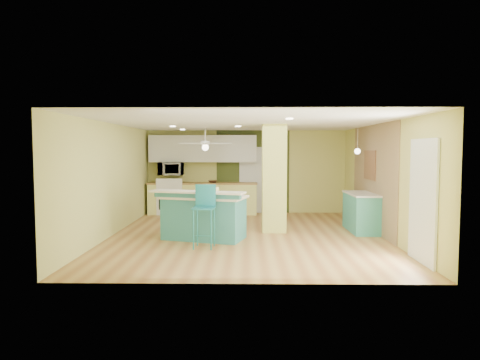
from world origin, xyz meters
The scene contains 23 objects.
floor centered at (0.00, 0.00, -0.01)m, with size 6.00×7.00×0.01m, color #9A6435.
ceiling centered at (0.00, 0.00, 2.50)m, with size 6.00×7.00×0.01m, color white.
wall_back centered at (0.00, 3.50, 1.25)m, with size 6.00×0.01×2.50m, color #C8C76B.
wall_front centered at (0.00, -3.50, 1.25)m, with size 6.00×0.01×2.50m, color #C8C76B.
wall_left centered at (-3.00, 0.00, 1.25)m, with size 0.01×7.00×2.50m, color #C8C76B.
wall_right centered at (3.00, 0.00, 1.25)m, with size 0.01×7.00×2.50m, color #C8C76B.
wood_panel centered at (2.99, 0.60, 1.25)m, with size 0.02×3.40×2.50m, color #83684B.
olive_accent centered at (0.20, 3.49, 1.25)m, with size 2.20×0.02×2.50m, color #3B461C.
interior_door centered at (0.20, 3.46, 1.00)m, with size 0.82×0.05×2.00m, color silver.
french_door centered at (2.97, -2.30, 1.05)m, with size 0.04×1.08×2.10m, color white.
column centered at (0.65, 0.50, 1.25)m, with size 0.55×0.55×2.50m, color #C1C55B.
kitchen_run centered at (-1.30, 3.20, 0.47)m, with size 3.25×0.63×0.94m.
stove centered at (-2.25, 3.19, 0.46)m, with size 0.76×0.66×1.08m.
upper_cabinets centered at (-1.30, 3.32, 1.95)m, with size 3.20×0.34×0.80m, color silver.
microwave centered at (-2.25, 3.20, 1.35)m, with size 0.70×0.48×0.39m, color white.
ceiling_fan centered at (-1.10, 2.00, 2.08)m, with size 1.41×1.41×0.61m.
pendant_lamp centered at (2.65, 0.75, 1.88)m, with size 0.14×0.14×0.69m.
wall_decor centered at (2.96, 0.80, 1.55)m, with size 0.03×0.90×0.70m, color brown.
peninsula centered at (-0.91, -0.41, 0.49)m, with size 2.10×1.54×1.07m.
bar_stool centered at (-0.81, -1.18, 0.82)m, with size 0.45×0.45×1.23m.
side_counter centered at (2.70, 0.52, 0.45)m, with size 0.60×1.40×0.90m.
fruit_bowl centered at (-1.00, 3.16, 0.97)m, with size 0.28×0.28×0.07m, color #3A2317.
canister centered at (-0.66, -0.28, 1.02)m, with size 0.15×0.15×0.18m, color yellow.
Camera 1 is at (0.01, -9.48, 1.91)m, focal length 32.00 mm.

